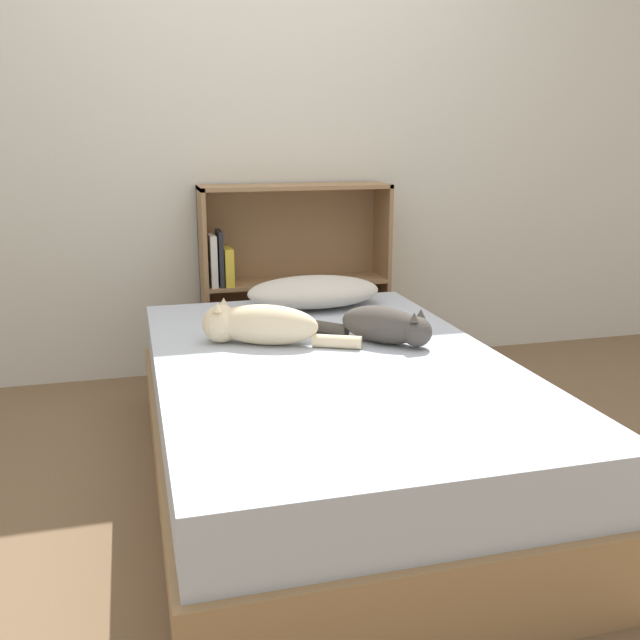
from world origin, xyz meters
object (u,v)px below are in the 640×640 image
Objects in this scene: bed at (331,421)px; bookshelf at (288,278)px; cat_dark at (386,326)px; pillow at (314,292)px; cat_light at (256,325)px.

bookshelf reaches higher than bed.
bed is at bearing -108.26° from cat_dark.
bed is 0.83m from pillow.
cat_light reaches higher than pillow.
bookshelf reaches higher than cat_dark.
pillow is (0.13, 0.76, 0.30)m from bed.
pillow is at bearing 79.96° from bed.
pillow is 1.08× the size of cat_light.
cat_light is at bearing -124.23° from pillow.
bed is at bearing 157.54° from cat_light.
cat_light reaches higher than bed.
pillow is at bearing -99.32° from cat_light.
bookshelf is at bearing 90.70° from pillow.
cat_dark is 0.40× the size of bookshelf.
cat_light is 1.42× the size of cat_dark.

